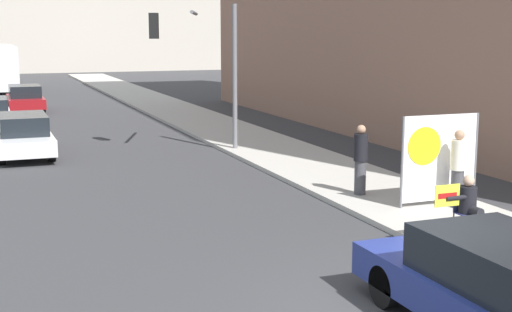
# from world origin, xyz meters

# --- Properties ---
(sidewalk_curb) EXTENTS (3.20, 90.00, 0.12)m
(sidewalk_curb) POSITION_xyz_m (3.57, 15.00, 0.06)
(sidewalk_curb) COLOR #B7B2A8
(sidewalk_curb) RESTS_ON ground_plane
(seated_protester) EXTENTS (1.00, 0.77, 1.23)m
(seated_protester) POSITION_xyz_m (2.94, 2.61, 0.79)
(seated_protester) COLOR #474C56
(seated_protester) RESTS_ON sidewalk_curb
(jogger_on_sidewalk) EXTENTS (0.34, 0.34, 1.76)m
(jogger_on_sidewalk) POSITION_xyz_m (4.30, 4.80, 1.02)
(jogger_on_sidewalk) COLOR #424247
(jogger_on_sidewalk) RESTS_ON sidewalk_curb
(pedestrian_behind) EXTENTS (0.34, 0.34, 1.71)m
(pedestrian_behind) POSITION_xyz_m (2.90, 6.71, 0.99)
(pedestrian_behind) COLOR #424247
(pedestrian_behind) RESTS_ON sidewalk_curb
(protest_banner) EXTENTS (2.04, 0.06, 2.07)m
(protest_banner) POSITION_xyz_m (4.06, 5.18, 1.22)
(protest_banner) COLOR slate
(protest_banner) RESTS_ON sidewalk_curb
(traffic_light_pole) EXTENTS (2.78, 2.55, 4.82)m
(traffic_light_pole) POSITION_xyz_m (1.35, 14.76, 3.40)
(traffic_light_pole) COLOR slate
(traffic_light_pole) RESTS_ON sidewalk_curb
(parked_car_curbside) EXTENTS (1.88, 4.41, 1.40)m
(parked_car_curbside) POSITION_xyz_m (0.68, -0.93, 0.70)
(parked_car_curbside) COLOR navy
(parked_car_curbside) RESTS_ON ground_plane
(car_on_road_nearest) EXTENTS (1.70, 4.73, 1.38)m
(car_on_road_nearest) POSITION_xyz_m (-4.37, 16.13, 0.70)
(car_on_road_nearest) COLOR white
(car_on_road_nearest) RESTS_ON ground_plane
(car_on_road_distant) EXTENTS (1.73, 4.31, 1.35)m
(car_on_road_distant) POSITION_xyz_m (-3.53, 29.89, 0.68)
(car_on_road_distant) COLOR maroon
(car_on_road_distant) RESTS_ON ground_plane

